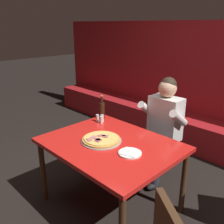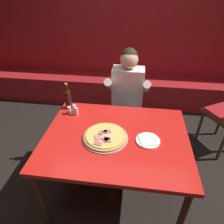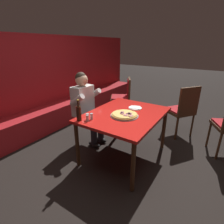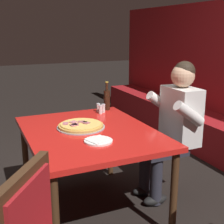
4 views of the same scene
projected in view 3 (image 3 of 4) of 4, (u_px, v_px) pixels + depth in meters
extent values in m
plane|color=black|center=(124.00, 155.00, 2.87)|extent=(24.00, 24.00, 0.00)
cube|color=#A3191E|center=(34.00, 83.00, 3.63)|extent=(6.80, 0.16, 1.90)
cube|color=#A3191E|center=(48.00, 118.00, 3.73)|extent=(6.46, 0.48, 0.46)
cylinder|color=#422816|center=(133.00, 167.00, 2.06)|extent=(0.06, 0.06, 0.70)
cylinder|color=#422816|center=(164.00, 129.00, 2.97)|extent=(0.06, 0.06, 0.70)
cylinder|color=#422816|center=(77.00, 145.00, 2.51)|extent=(0.06, 0.06, 0.70)
cylinder|color=#422816|center=(119.00, 118.00, 3.42)|extent=(0.06, 0.06, 0.70)
cube|color=red|center=(125.00, 115.00, 2.61)|extent=(1.29, 1.01, 0.04)
cylinder|color=#9E9EA3|center=(124.00, 116.00, 2.51)|extent=(0.40, 0.40, 0.01)
cylinder|color=#C69347|center=(124.00, 115.00, 2.50)|extent=(0.38, 0.38, 0.02)
cylinder|color=#E5BC5B|center=(124.00, 114.00, 2.50)|extent=(0.34, 0.34, 0.01)
cube|color=#B76670|center=(131.00, 116.00, 2.40)|extent=(0.07, 0.06, 0.01)
cube|color=#A85B66|center=(130.00, 113.00, 2.48)|extent=(0.07, 0.07, 0.01)
cube|color=#A85B66|center=(122.00, 114.00, 2.47)|extent=(0.05, 0.06, 0.01)
cube|color=#C6757A|center=(122.00, 113.00, 2.51)|extent=(0.05, 0.05, 0.01)
cube|color=#A85B66|center=(128.00, 114.00, 2.48)|extent=(0.08, 0.07, 0.01)
cube|color=#C6757A|center=(126.00, 115.00, 2.43)|extent=(0.07, 0.07, 0.01)
cube|color=#A85B66|center=(122.00, 112.00, 2.53)|extent=(0.07, 0.07, 0.01)
cylinder|color=white|center=(135.00, 108.00, 2.80)|extent=(0.21, 0.21, 0.01)
cube|color=white|center=(135.00, 107.00, 2.80)|extent=(0.19, 0.19, 0.01)
cylinder|color=black|center=(79.00, 113.00, 2.33)|extent=(0.07, 0.07, 0.20)
cylinder|color=black|center=(78.00, 103.00, 2.28)|extent=(0.03, 0.03, 0.08)
cylinder|color=#B29933|center=(78.00, 100.00, 2.26)|extent=(0.03, 0.03, 0.01)
cylinder|color=silver|center=(87.00, 119.00, 2.33)|extent=(0.04, 0.04, 0.07)
cylinder|color=#516B33|center=(87.00, 120.00, 2.33)|extent=(0.03, 0.03, 0.04)
cylinder|color=silver|center=(87.00, 116.00, 2.31)|extent=(0.04, 0.04, 0.01)
cylinder|color=silver|center=(88.00, 117.00, 2.38)|extent=(0.04, 0.04, 0.07)
cylinder|color=#28231E|center=(88.00, 118.00, 2.39)|extent=(0.03, 0.03, 0.04)
cylinder|color=silver|center=(87.00, 114.00, 2.36)|extent=(0.04, 0.04, 0.01)
cylinder|color=silver|center=(92.00, 117.00, 2.38)|extent=(0.04, 0.04, 0.07)
cylinder|color=#B23323|center=(92.00, 118.00, 2.39)|extent=(0.03, 0.03, 0.04)
cylinder|color=silver|center=(91.00, 114.00, 2.37)|extent=(0.04, 0.04, 0.01)
ellipsoid|color=black|center=(94.00, 144.00, 3.10)|extent=(0.11, 0.24, 0.09)
ellipsoid|color=black|center=(101.00, 139.00, 3.26)|extent=(0.11, 0.24, 0.09)
cylinder|color=#282833|center=(94.00, 135.00, 3.03)|extent=(0.11, 0.11, 0.43)
cylinder|color=#282833|center=(101.00, 131.00, 3.19)|extent=(0.11, 0.11, 0.43)
cube|color=#282833|center=(92.00, 117.00, 3.06)|extent=(0.34, 0.40, 0.12)
cube|color=silver|center=(83.00, 101.00, 3.06)|extent=(0.38, 0.22, 0.52)
cylinder|color=silver|center=(77.00, 100.00, 2.82)|extent=(0.09, 0.30, 0.25)
cylinder|color=silver|center=(94.00, 94.00, 3.17)|extent=(0.09, 0.30, 0.25)
sphere|color=#D6A884|center=(82.00, 80.00, 2.93)|extent=(0.21, 0.21, 0.21)
sphere|color=#2D2319|center=(81.00, 78.00, 2.93)|extent=(0.19, 0.19, 0.19)
cylinder|color=#422816|center=(209.00, 135.00, 3.05)|extent=(0.04, 0.04, 0.46)
cylinder|color=#422816|center=(219.00, 146.00, 2.70)|extent=(0.04, 0.04, 0.46)
cylinder|color=#422816|center=(178.00, 118.00, 3.73)|extent=(0.04, 0.04, 0.45)
cylinder|color=#422816|center=(164.00, 121.00, 3.60)|extent=(0.04, 0.04, 0.45)
cylinder|color=#422816|center=(192.00, 126.00, 3.40)|extent=(0.04, 0.04, 0.45)
cylinder|color=#422816|center=(176.00, 129.00, 3.27)|extent=(0.04, 0.04, 0.45)
cube|color=#422816|center=(179.00, 111.00, 3.40)|extent=(0.61, 0.61, 0.05)
cube|color=#A3191E|center=(179.00, 110.00, 3.39)|extent=(0.56, 0.56, 0.03)
cube|color=#422816|center=(189.00, 101.00, 3.13)|extent=(0.38, 0.29, 0.50)
cube|color=#A3191E|center=(188.00, 100.00, 3.15)|extent=(0.31, 0.23, 0.42)
cylinder|color=#422816|center=(112.00, 106.00, 4.41)|extent=(0.04, 0.04, 0.48)
cylinder|color=#422816|center=(112.00, 112.00, 4.05)|extent=(0.04, 0.04, 0.48)
cylinder|color=#422816|center=(128.00, 107.00, 4.39)|extent=(0.04, 0.04, 0.48)
cylinder|color=#422816|center=(128.00, 112.00, 4.04)|extent=(0.04, 0.04, 0.48)
cube|color=#422816|center=(120.00, 99.00, 4.12)|extent=(0.60, 0.60, 0.05)
cube|color=#A3191E|center=(120.00, 97.00, 4.11)|extent=(0.55, 0.55, 0.03)
cube|color=#422816|center=(129.00, 88.00, 4.03)|extent=(0.40, 0.26, 0.46)
cube|color=#A3191E|center=(128.00, 88.00, 4.03)|extent=(0.32, 0.20, 0.38)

